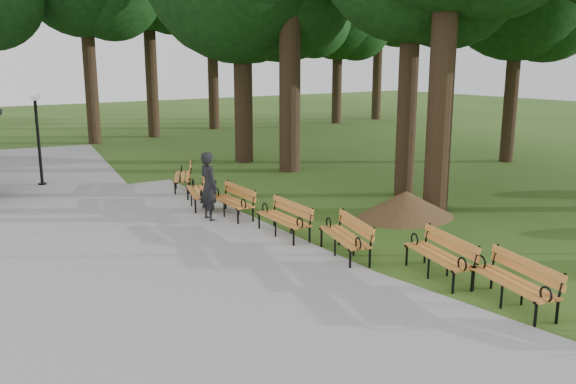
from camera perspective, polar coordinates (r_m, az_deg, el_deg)
ground at (r=12.67m, az=8.00°, el=-7.16°), size 100.00×100.00×0.00m
path at (r=13.14m, az=-14.39°, el=-6.56°), size 12.00×38.00×0.06m
person at (r=16.03m, az=-7.50°, el=0.51°), size 0.44×0.68×1.86m
lamp_post at (r=21.75m, az=-22.70°, el=6.45°), size 0.32×0.32×3.19m
dirt_mound at (r=16.72m, az=11.09°, el=-1.11°), size 2.35×2.35×0.72m
bench_1 at (r=11.25m, az=20.51°, el=-8.05°), size 1.10×2.00×0.88m
bench_2 at (r=12.27m, az=14.07°, el=-5.90°), size 1.10×2.00×0.88m
bench_3 at (r=13.18m, az=5.37°, el=-4.29°), size 1.16×2.00×0.88m
bench_4 at (r=14.55m, az=-0.44°, el=-2.60°), size 0.74×1.93×0.88m
bench_5 at (r=16.41m, az=-5.38°, el=-0.90°), size 0.74×1.93×0.88m
bench_6 at (r=17.66m, az=-8.44°, el=-0.02°), size 1.19×2.00×0.88m
bench_7 at (r=20.05m, az=-9.94°, el=1.44°), size 1.41×1.99×0.88m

